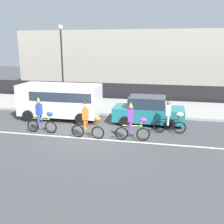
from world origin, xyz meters
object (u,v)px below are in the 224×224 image
Objects in this scene: parade_cyclist_purple at (133,124)px; street_lamp_post at (62,53)px; parade_cyclist_orange at (88,122)px; parked_van_white at (61,99)px; parade_cyclist_cobalt at (41,117)px; parade_cyclist_zebra at (170,118)px; parked_car_teal at (148,111)px.

street_lamp_post reaches higher than parade_cyclist_purple.
parked_van_white is at bearing 130.72° from parade_cyclist_orange.
parade_cyclist_cobalt is 4.90m from parade_cyclist_purple.
parade_cyclist_purple is at bearing -47.62° from street_lamp_post.
parade_cyclist_orange is 4.17m from parked_van_white.
parade_cyclist_orange is 2.23m from parade_cyclist_purple.
parade_cyclist_purple is 1.00× the size of parade_cyclist_zebra.
parade_cyclist_purple is at bearing -31.04° from parked_van_white.
parked_van_white is (-0.04, 2.79, 0.44)m from parade_cyclist_cobalt.
street_lamp_post reaches higher than parked_van_white.
parade_cyclist_cobalt is 1.00× the size of parade_cyclist_zebra.
parade_cyclist_orange is 1.00× the size of parade_cyclist_purple.
parade_cyclist_orange is 9.00m from street_lamp_post.
parked_van_white is at bearing -179.43° from parked_car_teal.
street_lamp_post is (-6.98, 4.08, 3.21)m from parked_car_teal.
parked_car_teal is 0.70× the size of street_lamp_post.
parked_car_teal is at bearing 27.77° from parade_cyclist_cobalt.
parade_cyclist_cobalt is 0.38× the size of parked_van_white.
parked_van_white is at bearing 90.82° from parade_cyclist_cobalt.
street_lamp_post is at bearing 110.55° from parked_van_white.
parked_van_white reaches higher than parade_cyclist_cobalt.
parade_cyclist_orange is 4.20m from parked_car_teal.
parade_cyclist_purple is at bearing -99.41° from parked_car_teal.
parade_cyclist_zebra is at bearing 40.02° from parade_cyclist_purple.
parked_van_white is (-2.71, 3.15, 0.44)m from parade_cyclist_orange.
parade_cyclist_zebra is 6.88m from parked_van_white.
parked_van_white is 1.22× the size of parked_car_teal.
parade_cyclist_purple is at bearing 4.56° from parade_cyclist_orange.
parked_van_white is 5.46m from parked_car_teal.
street_lamp_post is at bearing 132.38° from parade_cyclist_purple.
street_lamp_post is (-1.55, 4.13, 2.71)m from parked_van_white.
parade_cyclist_orange is at bearing -59.68° from street_lamp_post.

